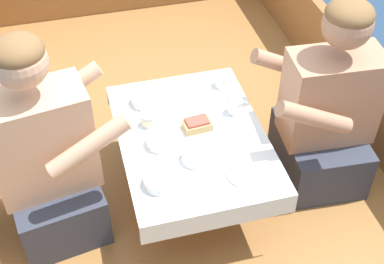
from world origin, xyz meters
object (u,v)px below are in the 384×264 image
object	(u,v)px
person_port	(47,159)
person_starboard	(326,114)
coffee_cup_starboard	(235,106)
tin_can	(149,120)
coffee_cup_port	(223,81)
sandwich	(197,124)

from	to	relation	value
person_port	person_starboard	size ratio (longest dim) A/B	1.03
person_starboard	coffee_cup_starboard	world-z (taller)	person_starboard
coffee_cup_starboard	tin_can	size ratio (longest dim) A/B	1.37
person_port	person_starboard	xyz separation A→B (m)	(1.22, -0.02, -0.01)
coffee_cup_starboard	tin_can	distance (m)	0.39
person_starboard	coffee_cup_port	distance (m)	0.51
coffee_cup_port	coffee_cup_starboard	world-z (taller)	coffee_cup_starboard
person_starboard	coffee_cup_starboard	bearing A→B (deg)	-15.06
person_port	coffee_cup_port	world-z (taller)	person_port
sandwich	coffee_cup_starboard	bearing A→B (deg)	19.85
coffee_cup_starboard	person_port	bearing A→B (deg)	-172.17
person_starboard	coffee_cup_starboard	distance (m)	0.41
person_port	sandwich	distance (m)	0.64
sandwich	coffee_cup_port	size ratio (longest dim) A/B	1.27
person_port	coffee_cup_port	size ratio (longest dim) A/B	9.88
coffee_cup_port	person_port	bearing A→B (deg)	-159.53
sandwich	coffee_cup_starboard	xyz separation A→B (m)	(0.20, 0.07, 0.00)
coffee_cup_starboard	coffee_cup_port	bearing A→B (deg)	89.53
person_port	sandwich	world-z (taller)	person_port
coffee_cup_starboard	tin_can	world-z (taller)	coffee_cup_starboard
coffee_cup_port	tin_can	bearing A→B (deg)	-155.21
sandwich	coffee_cup_port	xyz separation A→B (m)	(0.20, 0.27, -0.00)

